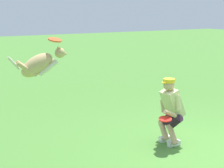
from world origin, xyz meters
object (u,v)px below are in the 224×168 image
(person, at_px, (171,109))
(frisbee_held, at_px, (165,119))
(frisbee_flying, at_px, (55,40))
(dog, at_px, (40,64))

(person, xyz_separation_m, frisbee_held, (0.31, 0.23, -0.09))
(frisbee_flying, bearing_deg, dog, -4.32)
(person, xyz_separation_m, frisbee_flying, (2.12, -0.45, 1.38))
(person, xyz_separation_m, dog, (2.40, -0.48, 0.99))
(frisbee_held, bearing_deg, frisbee_flying, -20.65)
(dog, distance_m, frisbee_flying, 0.48)
(person, relative_size, dog, 1.32)
(frisbee_held, bearing_deg, person, -143.72)
(dog, height_order, frisbee_flying, frisbee_flying)
(person, height_order, frisbee_held, person)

